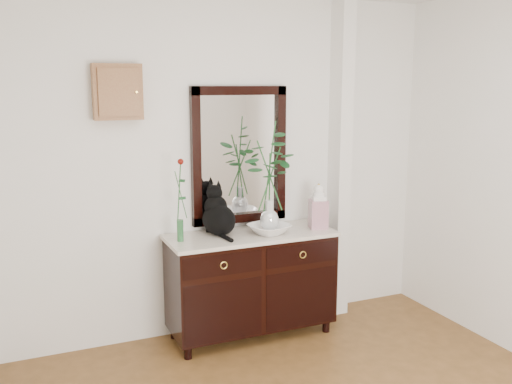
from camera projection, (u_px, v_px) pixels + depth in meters
name	position (u px, v px, depth m)	size (l,w,h in m)	color
wall_back	(227.00, 167.00, 4.57)	(3.60, 0.04, 2.70)	white
pilaster	(340.00, 162.00, 4.89)	(0.12, 0.20, 2.70)	white
sideboard	(251.00, 279.00, 4.55)	(1.33, 0.52, 0.82)	black
wall_mirror	(239.00, 155.00, 4.58)	(0.80, 0.06, 1.10)	black
key_cabinet	(118.00, 92.00, 4.09)	(0.35, 0.10, 0.40)	brown
cat	(219.00, 210.00, 4.41)	(0.28, 0.34, 0.39)	black
lotus_bowl	(269.00, 229.00, 4.46)	(0.31, 0.31, 0.08)	white
vase_branches	(270.00, 176.00, 4.38)	(0.42, 0.42, 0.88)	silver
bud_vase_rose	(179.00, 200.00, 4.20)	(0.08, 0.08, 0.63)	#2B6736
ginger_jar	(318.00, 206.00, 4.61)	(0.14, 0.14, 0.37)	white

